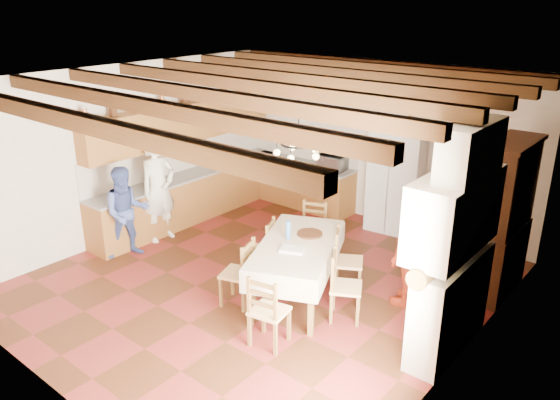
% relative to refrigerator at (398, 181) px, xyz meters
% --- Properties ---
extents(floor, '(6.00, 6.50, 0.02)m').
position_rel_refrigerator_xyz_m(floor, '(-0.55, -3.09, -0.94)').
color(floor, '#492412').
rests_on(floor, ground).
extents(ceiling, '(6.00, 6.50, 0.02)m').
position_rel_refrigerator_xyz_m(ceiling, '(-0.55, -3.09, 2.08)').
color(ceiling, silver).
rests_on(ceiling, ground).
extents(wall_back, '(6.00, 0.02, 3.00)m').
position_rel_refrigerator_xyz_m(wall_back, '(-0.55, 0.17, 0.57)').
color(wall_back, beige).
rests_on(wall_back, ground).
extents(wall_front, '(6.00, 0.02, 3.00)m').
position_rel_refrigerator_xyz_m(wall_front, '(-0.55, -6.35, 0.57)').
color(wall_front, beige).
rests_on(wall_front, ground).
extents(wall_left, '(0.02, 6.50, 3.00)m').
position_rel_refrigerator_xyz_m(wall_left, '(-3.56, -3.09, 0.57)').
color(wall_left, beige).
rests_on(wall_left, ground).
extents(wall_right, '(0.02, 6.50, 3.00)m').
position_rel_refrigerator_xyz_m(wall_right, '(2.46, -3.09, 0.57)').
color(wall_right, beige).
rests_on(wall_right, ground).
extents(ceiling_beams, '(6.00, 6.30, 0.16)m').
position_rel_refrigerator_xyz_m(ceiling_beams, '(-0.55, -3.09, 1.98)').
color(ceiling_beams, '#352410').
rests_on(ceiling_beams, ground).
extents(lower_cabinets_left, '(0.60, 4.30, 0.86)m').
position_rel_refrigerator_xyz_m(lower_cabinets_left, '(-3.25, -2.04, -0.50)').
color(lower_cabinets_left, brown).
rests_on(lower_cabinets_left, ground).
extents(lower_cabinets_back, '(2.30, 0.60, 0.86)m').
position_rel_refrigerator_xyz_m(lower_cabinets_back, '(-2.10, -0.14, -0.50)').
color(lower_cabinets_back, brown).
rests_on(lower_cabinets_back, ground).
extents(countertop_left, '(0.62, 4.30, 0.04)m').
position_rel_refrigerator_xyz_m(countertop_left, '(-3.25, -2.04, -0.05)').
color(countertop_left, slate).
rests_on(countertop_left, lower_cabinets_left).
extents(countertop_back, '(2.34, 0.62, 0.04)m').
position_rel_refrigerator_xyz_m(countertop_back, '(-2.10, -0.14, -0.05)').
color(countertop_back, slate).
rests_on(countertop_back, lower_cabinets_back).
extents(backsplash_left, '(0.03, 4.30, 0.60)m').
position_rel_refrigerator_xyz_m(backsplash_left, '(-3.54, -2.04, 0.27)').
color(backsplash_left, beige).
rests_on(backsplash_left, ground).
extents(backsplash_back, '(2.30, 0.03, 0.60)m').
position_rel_refrigerator_xyz_m(backsplash_back, '(-2.10, 0.14, 0.27)').
color(backsplash_back, beige).
rests_on(backsplash_back, ground).
extents(upper_cabinets, '(0.35, 4.20, 0.70)m').
position_rel_refrigerator_xyz_m(upper_cabinets, '(-3.38, -2.04, 0.92)').
color(upper_cabinets, brown).
rests_on(upper_cabinets, ground).
extents(fireplace, '(0.56, 1.60, 2.80)m').
position_rel_refrigerator_xyz_m(fireplace, '(2.17, -2.89, 0.47)').
color(fireplace, beige).
rests_on(fireplace, ground).
extents(wall_picture, '(0.34, 0.03, 0.42)m').
position_rel_refrigerator_xyz_m(wall_picture, '(1.00, 0.14, 0.92)').
color(wall_picture, black).
rests_on(wall_picture, ground).
extents(refrigerator, '(1.00, 0.85, 1.85)m').
position_rel_refrigerator_xyz_m(refrigerator, '(0.00, 0.00, 0.00)').
color(refrigerator, silver).
rests_on(refrigerator, floor).
extents(hutch, '(0.53, 1.24, 2.25)m').
position_rel_refrigerator_xyz_m(hutch, '(2.20, -1.12, 0.20)').
color(hutch, '#38220C').
rests_on(hutch, floor).
extents(dining_table, '(1.69, 2.17, 0.85)m').
position_rel_refrigerator_xyz_m(dining_table, '(0.12, -3.11, -0.16)').
color(dining_table, silver).
rests_on(dining_table, floor).
extents(chandelier, '(0.47, 0.47, 0.03)m').
position_rel_refrigerator_xyz_m(chandelier, '(0.12, -3.11, 1.32)').
color(chandelier, black).
rests_on(chandelier, ground).
extents(chair_left_near, '(0.51, 0.52, 0.96)m').
position_rel_refrigerator_xyz_m(chair_left_near, '(-0.41, -3.76, -0.45)').
color(chair_left_near, brown).
rests_on(chair_left_near, floor).
extents(chair_left_far, '(0.54, 0.55, 0.96)m').
position_rel_refrigerator_xyz_m(chair_left_far, '(-0.65, -3.02, -0.45)').
color(chair_left_far, brown).
rests_on(chair_left_far, floor).
extents(chair_right_near, '(0.55, 0.56, 0.96)m').
position_rel_refrigerator_xyz_m(chair_right_near, '(0.95, -3.12, -0.45)').
color(chair_right_near, brown).
rests_on(chair_right_near, floor).
extents(chair_right_far, '(0.56, 0.56, 0.96)m').
position_rel_refrigerator_xyz_m(chair_right_far, '(0.57, -2.49, -0.45)').
color(chair_right_far, brown).
rests_on(chair_right_far, floor).
extents(chair_end_near, '(0.49, 0.47, 0.96)m').
position_rel_refrigerator_xyz_m(chair_end_near, '(0.54, -4.20, -0.45)').
color(chair_end_near, brown).
rests_on(chair_end_near, floor).
extents(chair_end_far, '(0.54, 0.53, 0.96)m').
position_rel_refrigerator_xyz_m(chair_end_far, '(-0.43, -2.02, -0.45)').
color(chair_end_far, brown).
rests_on(chair_end_far, floor).
extents(person_man, '(0.46, 0.68, 1.83)m').
position_rel_refrigerator_xyz_m(person_man, '(-2.96, -3.03, -0.01)').
color(person_man, white).
rests_on(person_man, floor).
extents(person_woman_blue, '(0.84, 0.91, 1.52)m').
position_rel_refrigerator_xyz_m(person_woman_blue, '(-2.82, -3.80, -0.16)').
color(person_woman_blue, '#4559A2').
rests_on(person_woman_blue, floor).
extents(person_woman_red, '(0.42, 0.95, 1.60)m').
position_rel_refrigerator_xyz_m(person_woman_red, '(1.40, -2.25, -0.13)').
color(person_woman_red, '#BB3717').
rests_on(person_woman_red, floor).
extents(microwave, '(0.56, 0.41, 0.29)m').
position_rel_refrigerator_xyz_m(microwave, '(-1.34, -0.14, 0.12)').
color(microwave, silver).
rests_on(microwave, countertop_back).
extents(fridge_vase, '(0.33, 0.33, 0.32)m').
position_rel_refrigerator_xyz_m(fridge_vase, '(0.13, 0.00, 1.09)').
color(fridge_vase, '#38220C').
rests_on(fridge_vase, refrigerator).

